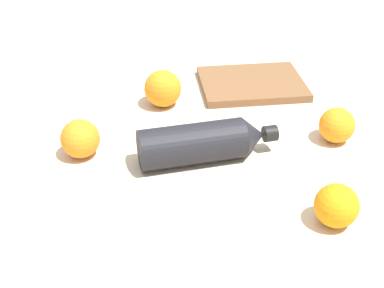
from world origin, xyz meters
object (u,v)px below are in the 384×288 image
water_bottle (204,142)px  orange_0 (337,125)px  orange_3 (336,206)px  cutting_board (252,84)px  orange_2 (163,89)px  orange_1 (80,139)px

water_bottle → orange_0: water_bottle is taller
orange_3 → cutting_board: bearing=76.0°
orange_0 → water_bottle: bearing=170.2°
orange_0 → cutting_board: size_ratio=0.29×
water_bottle → cutting_board: size_ratio=1.13×
water_bottle → orange_0: size_ratio=3.83×
water_bottle → orange_2: bearing=98.2°
orange_3 → orange_1: bearing=132.1°
water_bottle → orange_1: (-0.21, 0.11, -0.00)m
orange_2 → cutting_board: (0.23, -0.00, -0.03)m
orange_3 → cutting_board: (0.12, 0.48, -0.03)m
orange_1 → orange_2: orange_2 is taller
orange_1 → orange_0: bearing=-18.0°
orange_0 → cutting_board: (-0.04, 0.28, -0.03)m
cutting_board → orange_1: bearing=-148.0°
orange_2 → cutting_board: orange_2 is taller
orange_2 → orange_3: 0.50m
orange_0 → orange_2: 0.38m
orange_0 → orange_2: (-0.26, 0.28, 0.01)m
orange_1 → cutting_board: 0.46m
orange_0 → orange_2: bearing=133.1°
orange_0 → orange_1: bearing=162.0°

